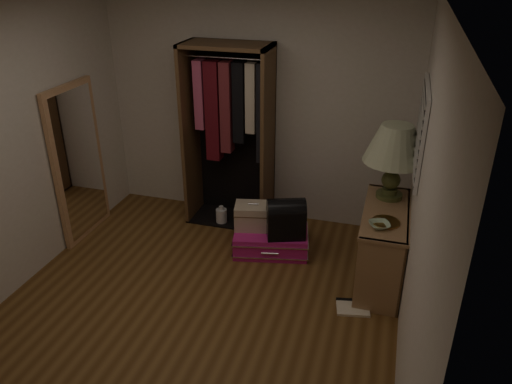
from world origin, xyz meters
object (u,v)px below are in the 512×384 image
at_px(floor_mirror, 78,163).
at_px(table_lamp, 396,145).
at_px(console_bookshelf, 382,243).
at_px(train_case, 254,216).
at_px(black_bag, 286,217).
at_px(open_wardrobe, 230,122).
at_px(pink_suitcase, 271,239).
at_px(white_jug, 221,216).

distance_m(floor_mirror, table_lamp, 3.29).
height_order(console_bookshelf, train_case, console_bookshelf).
height_order(train_case, black_bag, black_bag).
height_order(console_bookshelf, open_wardrobe, open_wardrobe).
distance_m(train_case, table_lamp, 1.63).
relative_size(train_case, table_lamp, 0.60).
relative_size(pink_suitcase, train_case, 2.00).
bearing_deg(pink_suitcase, table_lamp, -8.47).
xyz_separation_m(console_bookshelf, train_case, (-1.34, 0.18, -0.01)).
relative_size(console_bookshelf, pink_suitcase, 1.26).
bearing_deg(floor_mirror, pink_suitcase, 6.21).
relative_size(floor_mirror, pink_suitcase, 1.91).
bearing_deg(pink_suitcase, floor_mirror, 173.94).
height_order(train_case, table_lamp, table_lamp).
height_order(black_bag, table_lamp, table_lamp).
bearing_deg(open_wardrobe, white_jug, -112.17).
relative_size(floor_mirror, black_bag, 3.77).
distance_m(floor_mirror, black_bag, 2.30).
bearing_deg(open_wardrobe, floor_mirror, -152.15).
bearing_deg(table_lamp, open_wardrobe, 165.31).
height_order(open_wardrobe, white_jug, open_wardrobe).
bearing_deg(floor_mirror, open_wardrobe, 27.85).
bearing_deg(black_bag, pink_suitcase, 134.12).
xyz_separation_m(console_bookshelf, table_lamp, (0.00, 0.26, 0.90)).
relative_size(pink_suitcase, table_lamp, 1.20).
xyz_separation_m(train_case, black_bag, (0.37, -0.08, 0.08)).
bearing_deg(floor_mirror, black_bag, 3.60).
bearing_deg(train_case, white_jug, 130.55).
bearing_deg(console_bookshelf, pink_suitcase, 170.70).
relative_size(pink_suitcase, black_bag, 1.98).
distance_m(floor_mirror, pink_suitcase, 2.22).
bearing_deg(floor_mirror, table_lamp, 5.36).
relative_size(open_wardrobe, train_case, 4.60).
height_order(pink_suitcase, table_lamp, table_lamp).
height_order(train_case, white_jug, train_case).
distance_m(open_wardrobe, pink_suitcase, 1.36).
height_order(table_lamp, white_jug, table_lamp).
relative_size(black_bag, table_lamp, 0.61).
xyz_separation_m(train_case, white_jug, (-0.51, 0.38, -0.28)).
relative_size(floor_mirror, table_lamp, 2.30).
xyz_separation_m(open_wardrobe, black_bag, (0.80, -0.63, -0.74)).
distance_m(console_bookshelf, black_bag, 0.98).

